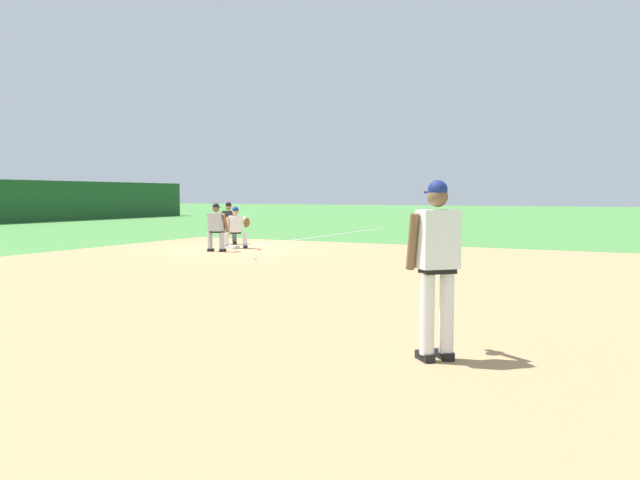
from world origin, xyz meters
name	(u,v)px	position (x,y,z in m)	size (l,w,h in m)	color
ground_plane	(231,249)	(0.00, 0.00, 0.00)	(160.00, 160.00, 0.00)	#47843D
infield_dirt_patch	(282,276)	(-5.02, -4.77, 0.00)	(18.00, 18.00, 0.01)	tan
foul_line_stripe	(323,236)	(6.47, 0.00, 0.01)	(12.94, 0.10, 0.00)	white
first_base_bag	(231,248)	(0.00, 0.00, 0.04)	(0.38, 0.38, 0.09)	white
baseball	(255,258)	(-2.43, -2.46, 0.04)	(0.07, 0.07, 0.07)	white
pitcher	(437,258)	(-10.00, -9.52, 1.06)	(0.85, 0.56, 1.86)	black
first_baseman	(237,226)	(0.17, -0.09, 0.73)	(0.75, 1.08, 1.34)	black
baserunner	(216,225)	(-1.00, -0.15, 0.79)	(0.50, 0.63, 1.46)	black
umpire	(229,221)	(1.46, 1.12, 0.79)	(0.67, 0.68, 1.46)	black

